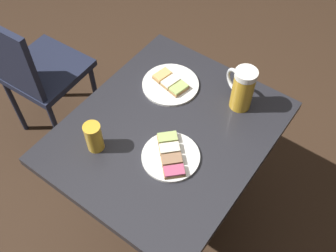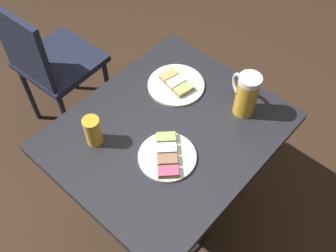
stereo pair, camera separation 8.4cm
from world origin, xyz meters
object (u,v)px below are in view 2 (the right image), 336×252
beer_mug (246,94)px  cafe_chair (49,61)px  beer_glass_small (93,131)px  plate_far (167,156)px  plate_near (176,84)px

beer_mug → cafe_chair: (0.19, -1.03, -0.36)m
beer_mug → cafe_chair: bearing=-79.6°
beer_mug → cafe_chair: beer_mug is taller
beer_glass_small → cafe_chair: 0.84m
beer_mug → plate_far: bearing=-11.1°
plate_far → beer_mug: beer_mug is taller
plate_far → cafe_chair: cafe_chair is taller
plate_near → beer_glass_small: bearing=-5.8°
cafe_chair → plate_near: bearing=5.8°
plate_far → beer_mug: bearing=168.9°
beer_mug → beer_glass_small: size_ratio=1.54×
plate_near → beer_mug: beer_mug is taller
beer_mug → cafe_chair: size_ratio=0.21×
cafe_chair → plate_far: bearing=-11.9°
cafe_chair → beer_mug: bearing=7.7°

